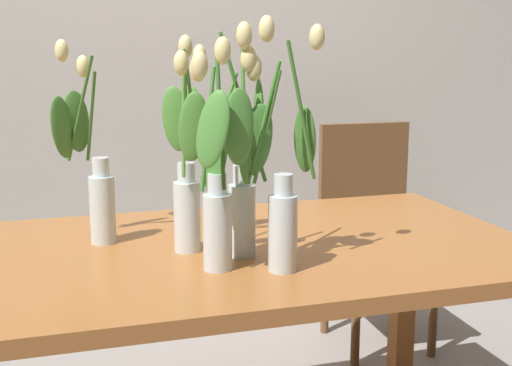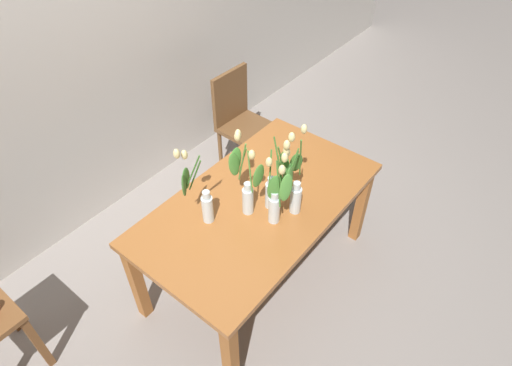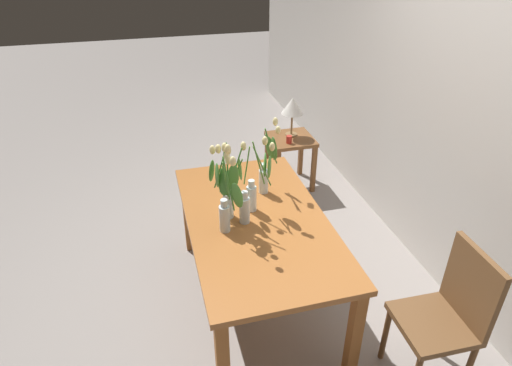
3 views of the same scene
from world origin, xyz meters
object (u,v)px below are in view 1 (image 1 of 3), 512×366
(tulip_vase_0, at_px, (187,169))
(tulip_vase_1, at_px, (276,185))
(dining_chair, at_px, (372,221))
(dining_table, at_px, (229,279))
(tulip_vase_4, at_px, (225,179))
(tulip_vase_3, at_px, (92,176))
(tulip_vase_2, at_px, (239,190))

(tulip_vase_0, height_order, tulip_vase_1, tulip_vase_1)
(tulip_vase_0, xyz_separation_m, dining_chair, (0.97, 0.88, -0.43))
(tulip_vase_0, relative_size, dining_chair, 0.59)
(dining_table, relative_size, tulip_vase_0, 2.94)
(tulip_vase_1, xyz_separation_m, dining_chair, (0.80, 1.10, -0.42))
(tulip_vase_1, relative_size, tulip_vase_4, 0.97)
(tulip_vase_3, bearing_deg, tulip_vase_1, -43.47)
(tulip_vase_1, distance_m, dining_chair, 1.42)
(tulip_vase_0, xyz_separation_m, tulip_vase_2, (0.10, -0.13, -0.04))
(tulip_vase_4, bearing_deg, tulip_vase_3, 127.62)
(tulip_vase_2, xyz_separation_m, tulip_vase_4, (-0.05, -0.08, 0.04))
(tulip_vase_2, relative_size, tulip_vase_3, 1.07)
(tulip_vase_3, xyz_separation_m, dining_chair, (1.19, 0.73, -0.39))
(tulip_vase_1, bearing_deg, tulip_vase_0, 126.69)
(tulip_vase_0, xyz_separation_m, tulip_vase_4, (0.05, -0.21, 0.01))
(dining_table, xyz_separation_m, dining_chair, (0.86, 0.89, -0.12))
(tulip_vase_1, distance_m, tulip_vase_2, 0.12)
(dining_table, height_order, tulip_vase_0, tulip_vase_0)
(dining_chair, bearing_deg, tulip_vase_2, -130.79)
(tulip_vase_2, relative_size, tulip_vase_4, 0.98)
(tulip_vase_1, relative_size, tulip_vase_2, 0.99)
(tulip_vase_1, xyz_separation_m, tulip_vase_2, (-0.06, 0.09, -0.03))
(tulip_vase_4, xyz_separation_m, dining_chair, (0.92, 1.08, -0.43))
(tulip_vase_1, bearing_deg, dining_chair, 53.85)
(dining_chair, bearing_deg, tulip_vase_3, -148.67)
(dining_table, relative_size, dining_chair, 1.72)
(dining_table, distance_m, tulip_vase_0, 0.32)
(tulip_vase_0, relative_size, tulip_vase_1, 0.96)
(tulip_vase_2, distance_m, dining_chair, 1.38)
(tulip_vase_1, xyz_separation_m, tulip_vase_4, (-0.12, 0.02, 0.02))
(dining_table, xyz_separation_m, tulip_vase_1, (0.06, -0.21, 0.29))
(dining_table, distance_m, dining_chair, 1.24)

